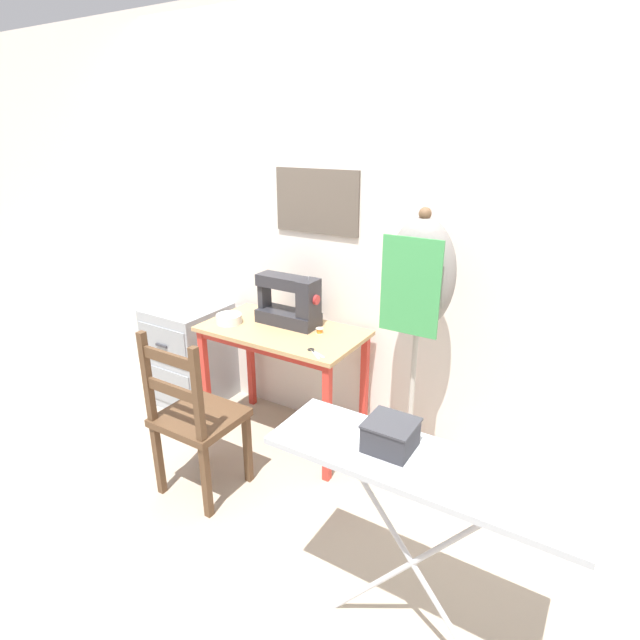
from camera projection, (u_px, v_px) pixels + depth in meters
name	position (u px, v px, depth m)	size (l,w,h in m)	color
ground_plane	(260.00, 457.00, 2.98)	(14.00, 14.00, 0.00)	tan
wall_back	(311.00, 229.00, 2.99)	(10.00, 0.07, 2.55)	silver
sewing_table	(281.00, 347.00, 2.95)	(0.96, 0.52, 0.74)	tan
sewing_machine	(291.00, 303.00, 2.94)	(0.40, 0.17, 0.32)	#28282D
fabric_bowl	(229.00, 318.00, 3.00)	(0.15, 0.15, 0.05)	silver
scissors	(314.00, 352.00, 2.62)	(0.13, 0.10, 0.01)	silver
thread_spool_near_machine	(320.00, 331.00, 2.85)	(0.04, 0.04, 0.03)	orange
wooden_chair	(196.00, 419.00, 2.56)	(0.40, 0.38, 0.93)	#513823
filing_cabinet	(191.00, 353.00, 3.53)	(0.46, 0.50, 0.70)	#93999E
dress_form	(419.00, 290.00, 2.43)	(0.34, 0.32, 1.50)	#846647
ironing_board	(420.00, 475.00, 1.62)	(1.03, 0.32, 0.84)	#ADB2B7
storage_box	(391.00, 435.00, 1.65)	(0.16, 0.16, 0.10)	#333338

